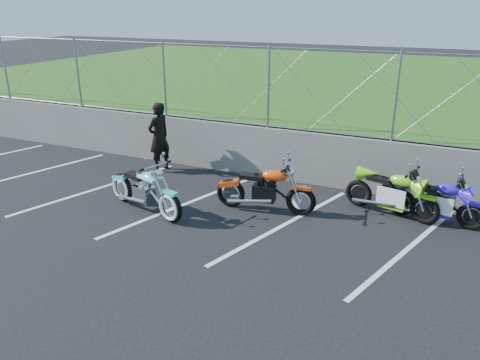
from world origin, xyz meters
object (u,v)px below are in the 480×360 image
at_px(cruiser_turquoise, 145,192).
at_px(naked_orange, 267,191).
at_px(sportbike_green, 392,195).
at_px(sportbike_blue, 438,203).
at_px(person_standing, 159,137).

relative_size(cruiser_turquoise, naked_orange, 1.03).
bearing_deg(naked_orange, sportbike_green, 12.89).
relative_size(sportbike_blue, person_standing, 1.04).
xyz_separation_m(naked_orange, person_standing, (-3.56, 1.29, 0.45)).
xyz_separation_m(sportbike_blue, person_standing, (-6.94, 0.37, 0.49)).
relative_size(sportbike_green, person_standing, 1.09).
xyz_separation_m(cruiser_turquoise, naked_orange, (2.34, 1.10, 0.01)).
distance_m(cruiser_turquoise, naked_orange, 2.59).
height_order(sportbike_blue, person_standing, person_standing).
distance_m(sportbike_green, person_standing, 6.07).
relative_size(cruiser_turquoise, sportbike_green, 1.12).
bearing_deg(sportbike_blue, naked_orange, -157.88).
bearing_deg(sportbike_blue, person_standing, -176.24).
height_order(naked_orange, sportbike_blue, naked_orange).
bearing_deg(person_standing, naked_orange, 84.86).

